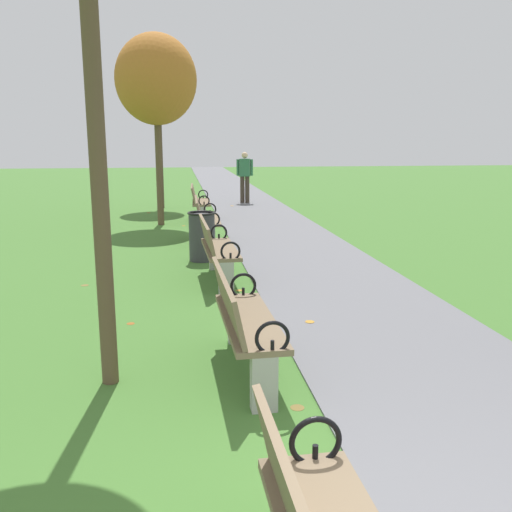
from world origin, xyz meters
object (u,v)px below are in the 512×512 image
Objects in this scene: park_bench_4 at (206,219)px; tree_3 at (158,88)px; tree_2 at (156,80)px; trash_bin at (202,236)px; park_bench_2 at (243,320)px; park_bench_3 at (217,249)px; park_bench_5 at (199,202)px; pedestrian_walking at (245,174)px.

park_bench_4 is 0.36× the size of tree_3.
tree_2 is 5.28× the size of trash_bin.
park_bench_2 is 0.36× the size of tree_3.
park_bench_3 is 0.36× the size of tree_2.
park_bench_3 and park_bench_4 have the same top height.
tree_2 is (-0.96, 2.63, 2.89)m from park_bench_4.
park_bench_4 is 1.92× the size of trash_bin.
park_bench_2 is at bearing -90.00° from park_bench_3.
trash_bin is (-0.15, 1.44, -0.06)m from park_bench_3.
park_bench_3 is 1.00× the size of park_bench_5.
park_bench_4 is 3.17m from park_bench_5.
park_bench_3 is 1.92× the size of trash_bin.
park_bench_3 is 9.62m from tree_3.
park_bench_4 is 6.84m from tree_3.
park_bench_3 is at bearing -99.27° from pedestrian_walking.
tree_3 reaches higher than tree_2.
tree_3 is (-0.06, 3.42, 0.12)m from tree_2.
park_bench_4 reaches higher than trash_bin.
park_bench_2 is at bearing -83.89° from tree_2.
park_bench_4 is at bearing -103.21° from pedestrian_walking.
tree_3 is 3.78m from pedestrian_walking.
tree_3 is (-1.01, 6.05, 3.01)m from park_bench_4.
park_bench_5 is at bearing 88.23° from trash_bin.
tree_2 is at bearing -89.08° from tree_3.
tree_2 is at bearing 99.60° from park_bench_3.
park_bench_3 is at bearing -80.40° from tree_2.
pedestrian_walking is (1.62, 13.23, 0.44)m from park_bench_2.
pedestrian_walking reaches higher than trash_bin.
park_bench_3 is at bearing -90.00° from park_bench_4.
tree_2 reaches higher than park_bench_5.
park_bench_4 is (-0.00, 6.31, 0.00)m from park_bench_2.
park_bench_2 is 1.00× the size of park_bench_5.
park_bench_4 is at bearing 90.00° from park_bench_3.
tree_2 is 3.43m from tree_3.
park_bench_5 is 1.92× the size of trash_bin.
tree_2 reaches higher than park_bench_2.
tree_3 is at bearing 96.36° from park_bench_3.
tree_3 reaches higher than park_bench_5.
trash_bin is (0.81, -4.22, -2.96)m from tree_2.
trash_bin is at bearing 95.84° from park_bench_3.
trash_bin is (-0.15, -4.75, -0.06)m from park_bench_5.
trash_bin is (-0.15, -1.59, -0.06)m from park_bench_4.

